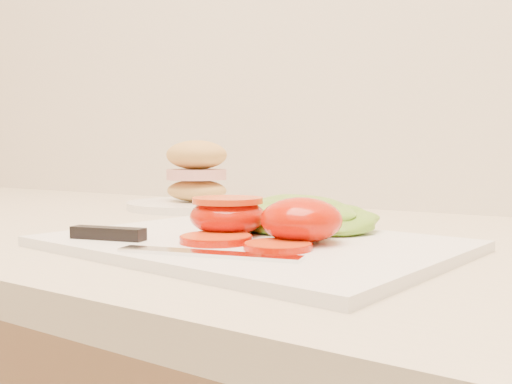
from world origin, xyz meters
The scene contains 9 objects.
cutting_board centered at (-0.55, 1.57, 0.94)m, with size 0.38×0.27×0.01m, color white.
tomato_half_dome centered at (-0.50, 1.57, 0.96)m, with size 0.08×0.08×0.04m, color #BC1D00.
tomato_half_cut centered at (-0.58, 1.57, 0.96)m, with size 0.08×0.08×0.04m.
tomato_slice_0 centered at (-0.56, 1.53, 0.94)m, with size 0.07×0.07×0.01m, color #D55011.
tomato_slice_1 centered at (-0.49, 1.53, 0.94)m, with size 0.06×0.06×0.01m, color #D55011.
lettuce_leaf_0 centered at (-0.56, 1.65, 0.96)m, with size 0.17×0.11×0.03m, color #6BB42F.
lettuce_leaf_1 centered at (-0.51, 1.65, 0.95)m, with size 0.12×0.09×0.03m, color #6BB42F.
knife centered at (-0.61, 1.48, 0.94)m, with size 0.25×0.06×0.01m.
sandwich_plate centered at (-0.85, 1.85, 0.97)m, with size 0.23×0.23×0.11m.
Camera 1 is at (-0.24, 1.11, 1.02)m, focal length 40.00 mm.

